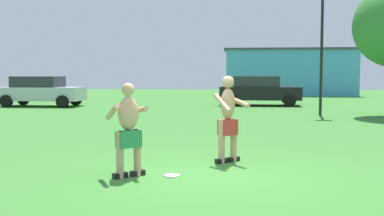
# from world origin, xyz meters

# --- Properties ---
(ground_plane) EXTENTS (80.00, 80.00, 0.00)m
(ground_plane) POSITION_xyz_m (0.00, 0.00, 0.00)
(ground_plane) COLOR #38752D
(player_near) EXTENTS (0.73, 0.82, 1.72)m
(player_near) POSITION_xyz_m (0.19, 1.24, 0.91)
(player_near) COLOR black
(player_near) RESTS_ON ground_plane
(player_in_green) EXTENTS (0.78, 0.82, 1.61)m
(player_in_green) POSITION_xyz_m (-1.46, -0.22, 0.85)
(player_in_green) COLOR black
(player_in_green) RESTS_ON ground_plane
(frisbee) EXTENTS (0.28, 0.28, 0.03)m
(frisbee) POSITION_xyz_m (-0.72, -0.10, 0.01)
(frisbee) COLOR white
(frisbee) RESTS_ON ground_plane
(car_silver_near_post) EXTENTS (4.32, 2.06, 1.58)m
(car_silver_near_post) POSITION_xyz_m (-10.10, 15.29, 0.82)
(car_silver_near_post) COLOR silver
(car_silver_near_post) RESTS_ON ground_plane
(car_black_mid_lot) EXTENTS (4.34, 2.10, 1.58)m
(car_black_mid_lot) POSITION_xyz_m (1.37, 17.24, 0.82)
(car_black_mid_lot) COLOR black
(car_black_mid_lot) RESTS_ON ground_plane
(lamp_post) EXTENTS (0.60, 0.24, 6.04)m
(lamp_post) POSITION_xyz_m (3.71, 11.79, 3.68)
(lamp_post) COLOR black
(lamp_post) RESTS_ON ground_plane
(outbuilding_behind_lot) EXTENTS (10.20, 5.54, 3.64)m
(outbuilding_behind_lot) POSITION_xyz_m (4.13, 29.69, 1.82)
(outbuilding_behind_lot) COLOR #4C9ED1
(outbuilding_behind_lot) RESTS_ON ground_plane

